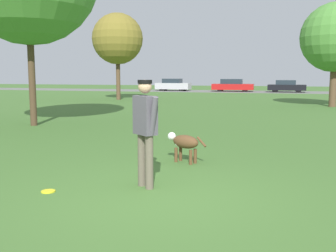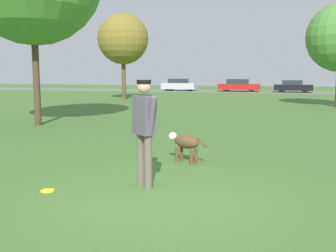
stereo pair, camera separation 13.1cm
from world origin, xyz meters
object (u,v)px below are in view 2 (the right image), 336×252
parked_car_silver (179,85)px  parked_car_black (293,86)px  tree_far_left (123,39)px  dog (185,143)px  person (144,124)px  parked_car_red (239,85)px  frisbee (48,191)px

parked_car_silver → parked_car_black: bearing=-0.5°
tree_far_left → parked_car_black: size_ratio=1.61×
dog → parked_car_black: size_ratio=0.24×
person → parked_car_silver: size_ratio=0.45×
parked_car_red → parked_car_silver: bearing=178.8°
frisbee → parked_car_silver: size_ratio=0.06×
frisbee → parked_car_black: 38.05m
frisbee → parked_car_silver: bearing=102.8°
frisbee → parked_car_silver: (-8.66, 38.09, 0.66)m
dog → parked_car_silver: 36.87m
tree_far_left → parked_car_silver: tree_far_left is taller
person → parked_car_red: 37.61m
frisbee → tree_far_left: 23.62m
frisbee → parked_car_black: bearing=84.3°
person → frisbee: size_ratio=7.88×
person → tree_far_left: (-9.65, 21.00, 3.37)m
person → parked_car_black: bearing=123.9°
person → dog: person is taller
person → dog: (0.16, 1.97, -0.63)m
tree_far_left → parked_car_silver: bearing=91.4°
parked_car_silver → person: bearing=-74.4°
frisbee → parked_car_black: size_ratio=0.06×
parked_car_red → parked_car_black: (5.67, -0.30, -0.03)m
person → parked_car_red: bearing=132.6°
parked_car_silver → tree_far_left: bearing=-88.0°
parked_car_silver → parked_car_red: (6.76, 0.07, -0.01)m
parked_car_black → tree_far_left: bearing=-124.8°
person → tree_far_left: 23.35m
parked_car_red → parked_car_black: parked_car_red is taller
person → parked_car_black: (2.38, 37.17, -0.42)m
dog → parked_car_red: bearing=-60.7°
tree_far_left → parked_car_black: tree_far_left is taller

